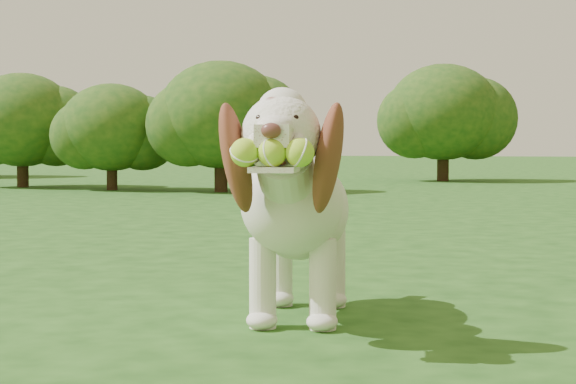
# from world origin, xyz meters

# --- Properties ---
(ground) EXTENTS (80.00, 80.00, 0.00)m
(ground) POSITION_xyz_m (0.00, 0.00, 0.00)
(ground) COLOR #1A4012
(ground) RESTS_ON ground
(dog) EXTENTS (0.50, 1.26, 0.82)m
(dog) POSITION_xyz_m (0.40, -0.19, 0.44)
(dog) COLOR white
(dog) RESTS_ON ground
(shrub_a) EXTENTS (1.38, 1.38, 1.42)m
(shrub_a) POSITION_xyz_m (-4.15, 8.41, 0.84)
(shrub_a) COLOR #382314
(shrub_a) RESTS_ON ground
(shrub_b) EXTENTS (1.63, 1.63, 1.68)m
(shrub_b) POSITION_xyz_m (-2.58, 8.27, 0.99)
(shrub_b) COLOR #382314
(shrub_b) RESTS_ON ground
(shrub_i) EXTENTS (1.85, 1.85, 1.92)m
(shrub_i) POSITION_xyz_m (-0.08, 12.40, 1.13)
(shrub_i) COLOR #382314
(shrub_i) RESTS_ON ground
(shrub_e) EXTENTS (1.57, 1.57, 1.62)m
(shrub_e) POSITION_xyz_m (-5.72, 8.86, 0.95)
(shrub_e) COLOR #382314
(shrub_e) RESTS_ON ground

